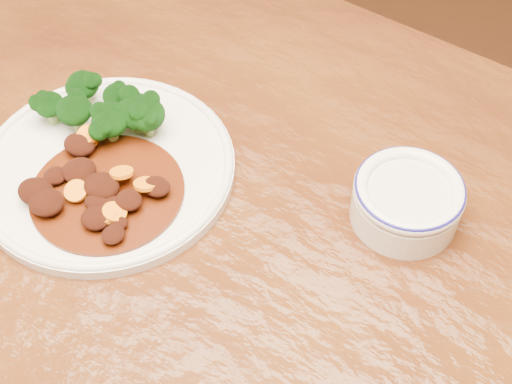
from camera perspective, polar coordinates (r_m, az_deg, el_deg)
The scene contains 5 objects.
dining_table at distance 0.76m, azimuth -4.21°, elevation -9.21°, with size 1.57×1.02×0.75m.
dinner_plate at distance 0.78m, azimuth -11.86°, elevation 2.02°, with size 0.27×0.27×0.02m.
broccoli_florets at distance 0.79m, azimuth -11.71°, elevation 6.57°, with size 0.14×0.08×0.05m.
mince_stew at distance 0.74m, azimuth -12.98°, elevation 0.25°, with size 0.16×0.16×0.03m.
dip_bowl at distance 0.72m, azimuth 11.99°, elevation -0.58°, with size 0.11×0.11×0.05m.
Camera 1 is at (0.24, -0.30, 1.33)m, focal length 50.00 mm.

